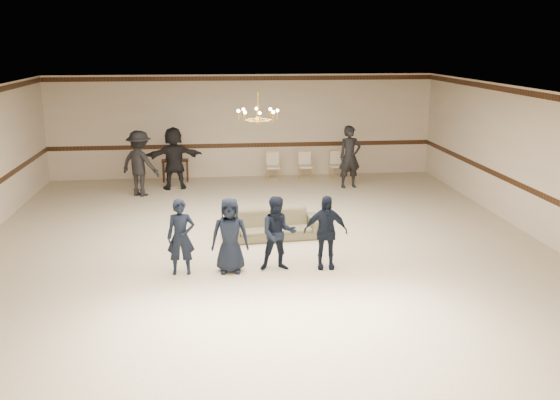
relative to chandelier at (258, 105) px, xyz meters
The scene contains 16 objects.
room 1.62m from the chandelier, 90.00° to the right, with size 12.01×14.01×3.21m.
chair_rail 6.27m from the chandelier, 90.00° to the left, with size 12.00×0.02×0.14m, color #3A1F11.
crown_molding 5.99m from the chandelier, 90.00° to the left, with size 12.00×0.02×0.14m, color #3A1F11.
chandelier is the anchor object (origin of this frame).
boy_a 3.55m from the chandelier, 125.18° to the right, with size 0.52×0.34×1.42m, color black.
boy_b 3.24m from the chandelier, 107.46° to the right, with size 0.70×0.45×1.42m, color black.
boy_c 3.17m from the chandelier, 85.66° to the right, with size 0.69×0.54×1.42m, color black.
boy_d 3.34m from the chandelier, 65.00° to the right, with size 0.83×0.35×1.42m, color black.
settee 2.61m from the chandelier, 52.00° to the right, with size 2.09×0.82×0.61m, color brown.
adult_left 5.24m from the chandelier, 128.02° to the left, with size 1.18×0.68×1.83m, color black.
adult_mid 5.36m from the chandelier, 114.82° to the left, with size 1.69×0.54×1.83m, color black.
adult_right 5.47m from the chandelier, 53.98° to the left, with size 0.67×0.44×1.83m, color black.
banquet_chair_left 5.90m from the chandelier, 80.63° to the left, with size 0.41×0.41×0.86m, color beige, non-canonical shape.
banquet_chair_mid 6.13m from the chandelier, 70.51° to the left, with size 0.41×0.41×0.86m, color beige, non-canonical shape.
banquet_chair_right 6.51m from the chandelier, 61.52° to the left, with size 0.41×0.41×0.86m, color beige, non-canonical shape.
console_table 6.42m from the chandelier, 111.14° to the left, with size 0.81×0.34×0.68m, color black.
Camera 1 is at (-1.04, -12.19, 4.22)m, focal length 39.42 mm.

